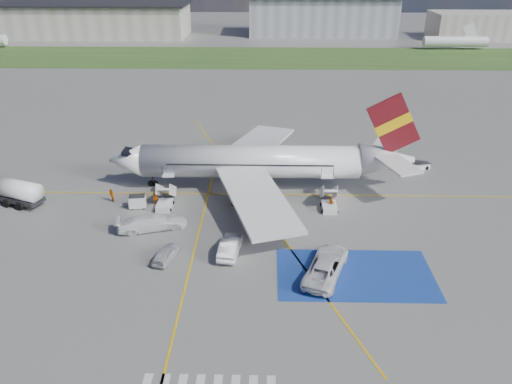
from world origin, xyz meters
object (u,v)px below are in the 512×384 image
at_px(car_silver_a, 166,253).
at_px(van_white_a, 326,263).
at_px(car_silver_b, 230,246).
at_px(van_white_b, 152,220).
at_px(belt_loader, 414,167).
at_px(gpu_cart, 138,202).
at_px(airliner, 263,162).
at_px(fuel_tanker, 8,192).

distance_m(car_silver_a, van_white_a, 14.89).
distance_m(car_silver_b, van_white_a, 9.36).
bearing_deg(van_white_b, car_silver_b, -134.16).
relative_size(belt_loader, car_silver_b, 0.96).
relative_size(belt_loader, car_silver_a, 1.21).
distance_m(car_silver_a, van_white_b, 6.15).
bearing_deg(car_silver_a, gpu_cart, -48.48).
bearing_deg(gpu_cart, van_white_b, -69.61).
xyz_separation_m(airliner, belt_loader, (19.95, 5.85, -3.05)).
xyz_separation_m(fuel_tanker, van_white_b, (17.66, -5.71, -0.22)).
bearing_deg(fuel_tanker, van_white_a, 0.03).
height_order(belt_loader, van_white_b, van_white_b).
bearing_deg(van_white_a, car_silver_a, 12.78).
relative_size(gpu_cart, car_silver_a, 0.51).
bearing_deg(fuel_tanker, car_silver_b, -0.54).
relative_size(fuel_tanker, car_silver_b, 1.85).
height_order(fuel_tanker, gpu_cart, fuel_tanker).
bearing_deg(fuel_tanker, van_white_b, 2.80).
bearing_deg(airliner, car_silver_b, -101.31).
height_order(car_silver_a, van_white_a, van_white_a).
xyz_separation_m(fuel_tanker, belt_loader, (49.04, 10.52, -0.92)).
distance_m(airliner, car_silver_a, 18.48).
bearing_deg(fuel_tanker, belt_loader, 32.82).
height_order(airliner, van_white_a, airliner).
bearing_deg(van_white_a, car_silver_b, 1.13).
xyz_separation_m(airliner, car_silver_b, (-2.97, -14.83, -2.59)).
xyz_separation_m(airliner, fuel_tanker, (-29.09, -4.67, -2.13)).
distance_m(belt_loader, car_silver_a, 36.16).
height_order(gpu_cart, car_silver_a, gpu_cart).
xyz_separation_m(airliner, van_white_a, (5.88, -17.87, -2.27)).
bearing_deg(car_silver_b, gpu_cart, -32.52).
distance_m(car_silver_a, car_silver_b, 6.03).
distance_m(airliner, car_silver_b, 15.34).
relative_size(fuel_tanker, belt_loader, 1.92).
height_order(fuel_tanker, belt_loader, fuel_tanker).
distance_m(airliner, van_white_b, 15.61).
relative_size(fuel_tanker, car_silver_a, 2.33).
height_order(car_silver_a, car_silver_b, car_silver_b).
bearing_deg(belt_loader, car_silver_a, -164.69).
distance_m(gpu_cart, belt_loader, 35.89).
bearing_deg(van_white_a, gpu_cart, -11.33).
bearing_deg(gpu_cart, car_silver_b, -48.21).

